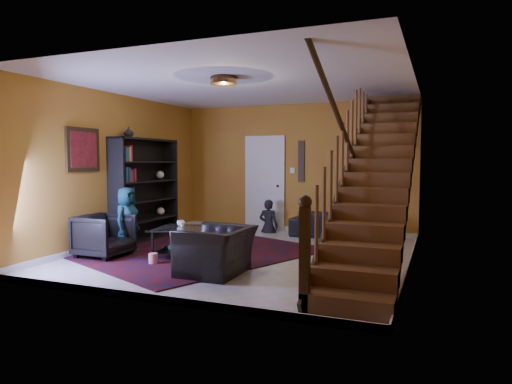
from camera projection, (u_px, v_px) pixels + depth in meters
floor at (246, 255)px, 7.60m from camera, size 5.50×5.50×0.00m
room at (212, 235)px, 9.33m from camera, size 5.50×5.50×5.50m
staircase at (378, 172)px, 6.71m from camera, size 0.95×5.02×3.18m
bookshelf at (146, 191)px, 8.99m from camera, size 0.35×1.80×2.00m
door at (265, 185)px, 10.31m from camera, size 0.82×0.05×2.05m
framed_picture at (83, 150)px, 7.61m from camera, size 0.04×0.74×0.74m
wall_hanging at (301, 161)px, 9.96m from camera, size 0.14×0.03×0.90m
ceiling_fixture at (224, 81)px, 6.67m from camera, size 0.40×0.40×0.10m
rug at (196, 251)px, 7.85m from camera, size 4.37×4.62×0.02m
sofa at (337, 224)px, 9.32m from camera, size 1.87×0.79×0.54m
armchair_left at (104, 236)px, 7.38m from camera, size 0.79×0.77×0.71m
armchair_right at (216, 251)px, 6.29m from camera, size 0.90×1.02×0.66m
person_adult_a at (269, 226)px, 9.94m from camera, size 0.43×0.28×1.17m
person_adult_b at (345, 230)px, 9.32m from camera, size 0.64×0.53×1.20m
person_child at (127, 220)px, 7.74m from camera, size 0.40×0.57×1.12m
coffee_table at (198, 241)px, 7.31m from camera, size 1.44×1.03×0.49m
cup_a at (180, 223)px, 7.52m from camera, size 0.13×0.13×0.09m
cup_b at (182, 224)px, 7.37m from camera, size 0.11×0.11×0.09m
bowl at (223, 226)px, 7.31m from camera, size 0.25×0.25×0.05m
vase at (129, 132)px, 8.45m from camera, size 0.18×0.18×0.19m
popcorn_bucket at (153, 258)px, 6.88m from camera, size 0.16×0.16×0.15m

